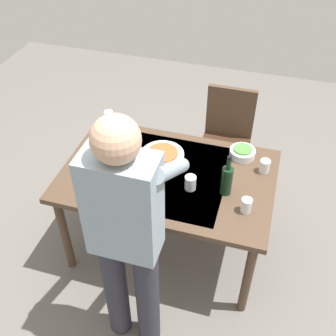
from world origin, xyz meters
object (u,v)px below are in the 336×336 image
object	(u,v)px
chair_near	(227,135)
wine_glass_right	(109,117)
dining_table	(168,182)
water_cup_near_left	(265,166)
serving_bowl_pasta	(162,156)
dinner_plate_near	(115,183)
side_bowl_salad	(242,152)
water_cup_near_right	(246,205)
wine_glass_left	(99,153)
water_cup_far_left	(190,183)
wine_bottle	(227,180)
person_server	(127,233)

from	to	relation	value
chair_near	wine_glass_right	distance (m)	1.01
dining_table	water_cup_near_left	distance (m)	0.66
serving_bowl_pasta	dinner_plate_near	distance (m)	0.39
dining_table	side_bowl_salad	distance (m)	0.57
wine_glass_right	water_cup_near_right	bearing A→B (deg)	153.25
water_cup_near_right	dinner_plate_near	world-z (taller)	water_cup_near_right
wine_glass_left	dining_table	bearing A→B (deg)	-174.97
water_cup_far_left	dinner_plate_near	size ratio (longest dim) A/B	0.42
wine_glass_left	water_cup_near_left	xyz separation A→B (m)	(-1.08, -0.25, -0.06)
wine_bottle	water_cup_far_left	distance (m)	0.23
chair_near	wine_bottle	size ratio (longest dim) A/B	3.07
wine_glass_right	water_cup_near_left	size ratio (longest dim) A/B	1.63
person_server	water_cup_far_left	size ratio (longest dim) A/B	17.38
dinner_plate_near	wine_glass_left	bearing A→B (deg)	-42.52
person_server	water_cup_near_left	xyz separation A→B (m)	(-0.62, -0.93, -0.17)
dining_table	side_bowl_salad	size ratio (longest dim) A/B	7.90
water_cup_near_left	dinner_plate_near	size ratio (longest dim) A/B	0.40
chair_near	side_bowl_salad	world-z (taller)	chair_near
wine_glass_left	serving_bowl_pasta	distance (m)	0.43
side_bowl_salad	dining_table	bearing A→B (deg)	35.96
wine_glass_left	water_cup_far_left	xyz separation A→B (m)	(-0.65, 0.05, -0.06)
wine_bottle	dinner_plate_near	xyz separation A→B (m)	(0.71, 0.13, -0.10)
dining_table	wine_bottle	size ratio (longest dim) A/B	4.80
water_cup_near_right	side_bowl_salad	world-z (taller)	water_cup_near_right
wine_glass_right	water_cup_near_left	bearing A→B (deg)	171.99
wine_glass_left	water_cup_near_left	world-z (taller)	wine_glass_left
dining_table	wine_bottle	world-z (taller)	wine_bottle
wine_glass_left	water_cup_near_right	bearing A→B (deg)	171.52
wine_glass_left	wine_glass_right	size ratio (longest dim) A/B	1.00
wine_bottle	wine_glass_left	size ratio (longest dim) A/B	1.96
side_bowl_salad	serving_bowl_pasta	bearing A→B (deg)	20.42
person_server	water_cup_near_right	bearing A→B (deg)	-136.49
water_cup_far_left	dinner_plate_near	xyz separation A→B (m)	(0.48, 0.10, -0.04)
chair_near	dinner_plate_near	xyz separation A→B (m)	(0.57, 1.03, 0.23)
dining_table	person_server	world-z (taller)	person_server
wine_glass_right	serving_bowl_pasta	xyz separation A→B (m)	(-0.49, 0.24, -0.07)
wine_glass_left	wine_glass_right	bearing A→B (deg)	-76.10
wine_glass_right	chair_near	bearing A→B (deg)	-150.70
chair_near	wine_glass_right	size ratio (longest dim) A/B	6.03
person_server	dinner_plate_near	world-z (taller)	person_server
dining_table	serving_bowl_pasta	distance (m)	0.19
water_cup_far_left	wine_bottle	bearing A→B (deg)	-173.08
wine_bottle	side_bowl_salad	bearing A→B (deg)	-96.83
serving_bowl_pasta	side_bowl_salad	size ratio (longest dim) A/B	1.67
wine_glass_left	side_bowl_salad	distance (m)	0.99
water_cup_near_right	chair_near	bearing A→B (deg)	-74.75
chair_near	wine_glass_right	xyz separation A→B (m)	(0.84, 0.47, 0.32)
wine_bottle	dinner_plate_near	size ratio (longest dim) A/B	1.29
water_cup_near_right	side_bowl_salad	bearing A→B (deg)	-79.10
wine_bottle	water_cup_near_right	distance (m)	0.20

